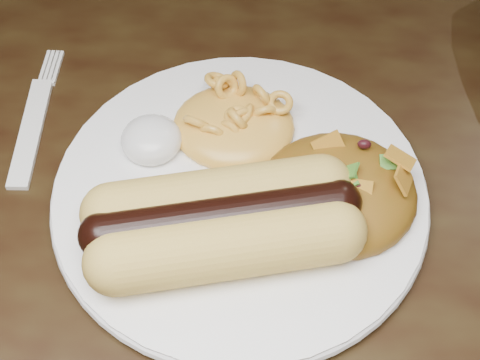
{
  "coord_description": "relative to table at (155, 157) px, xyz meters",
  "views": [
    {
      "loc": [
        0.1,
        -0.39,
        1.15
      ],
      "look_at": [
        0.08,
        -0.1,
        0.77
      ],
      "focal_mm": 55.0,
      "sensor_mm": 36.0,
      "label": 1
    }
  ],
  "objects": [
    {
      "name": "table",
      "position": [
        0.0,
        0.0,
        0.0
      ],
      "size": [
        1.6,
        0.9,
        0.75
      ],
      "color": "black",
      "rests_on": "floor"
    },
    {
      "name": "plate",
      "position": [
        0.08,
        -0.1,
        0.1
      ],
      "size": [
        0.31,
        0.31,
        0.01
      ],
      "primitive_type": "cylinder",
      "rotation": [
        0.0,
        0.0,
        0.34
      ],
      "color": "white",
      "rests_on": "table"
    },
    {
      "name": "hotdog",
      "position": [
        0.07,
        -0.14,
        0.13
      ],
      "size": [
        0.15,
        0.1,
        0.04
      ],
      "rotation": [
        0.0,
        0.0,
        0.24
      ],
      "color": "#E3B958",
      "rests_on": "plate"
    },
    {
      "name": "mac_and_cheese",
      "position": [
        0.07,
        -0.05,
        0.12
      ],
      "size": [
        0.11,
        0.1,
        0.03
      ],
      "primitive_type": "ellipsoid",
      "rotation": [
        0.0,
        0.0,
        -0.35
      ],
      "color": "#F4BB4C",
      "rests_on": "plate"
    },
    {
      "name": "sour_cream",
      "position": [
        0.02,
        -0.07,
        0.12
      ],
      "size": [
        0.05,
        0.05,
        0.03
      ],
      "primitive_type": "ellipsoid",
      "rotation": [
        0.0,
        0.0,
        -0.23
      ],
      "color": "white",
      "rests_on": "plate"
    },
    {
      "name": "taco_salad",
      "position": [
        0.14,
        -0.11,
        0.12
      ],
      "size": [
        0.1,
        0.1,
        0.05
      ],
      "rotation": [
        0.0,
        0.0,
        -0.26
      ],
      "color": "#A03513",
      "rests_on": "plate"
    },
    {
      "name": "fork",
      "position": [
        -0.07,
        -0.06,
        0.09
      ],
      "size": [
        0.03,
        0.16,
        0.0
      ],
      "primitive_type": "cube",
      "rotation": [
        0.0,
        0.0,
        0.05
      ],
      "color": "white",
      "rests_on": "table"
    }
  ]
}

